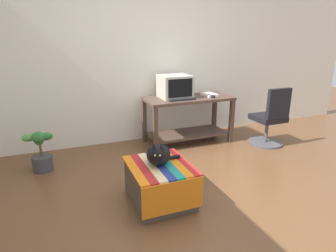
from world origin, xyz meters
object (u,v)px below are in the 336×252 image
object	(u,v)px
keyboard	(181,99)
desk	(188,112)
tv_monitor	(175,87)
office_chair	(270,120)
potted_plant	(41,154)
cat	(159,154)
stapler	(211,96)
book	(209,95)
ottoman_with_blanket	(160,183)

from	to	relation	value
keyboard	desk	bearing A→B (deg)	37.99
desk	keyboard	xyz separation A→B (m)	(-0.18, -0.13, 0.24)
tv_monitor	office_chair	bearing A→B (deg)	-25.95
potted_plant	office_chair	distance (m)	3.22
desk	office_chair	xyz separation A→B (m)	(1.09, -0.58, -0.10)
desk	cat	xyz separation A→B (m)	(-1.00, -1.43, 0.02)
potted_plant	office_chair	world-z (taller)	office_chair
office_chair	stapler	xyz separation A→B (m)	(-0.78, 0.42, 0.35)
keyboard	book	bearing A→B (deg)	10.60
tv_monitor	ottoman_with_blanket	bearing A→B (deg)	-117.81
desk	keyboard	size ratio (longest dim) A/B	3.30
tv_monitor	stapler	world-z (taller)	tv_monitor
stapler	desk	bearing A→B (deg)	130.33
stapler	cat	bearing A→B (deg)	-158.82
desk	office_chair	distance (m)	1.24
cat	potted_plant	distance (m)	1.64
tv_monitor	potted_plant	size ratio (longest dim) A/B	0.83
book	ottoman_with_blanket	xyz separation A→B (m)	(-1.33, -1.41, -0.53)
tv_monitor	stapler	size ratio (longest dim) A/B	4.08
book	office_chair	world-z (taller)	office_chair
tv_monitor	ottoman_with_blanket	xyz separation A→B (m)	(-0.80, -1.51, -0.67)
desk	potted_plant	xyz separation A→B (m)	(-2.11, -0.26, -0.26)
tv_monitor	ottoman_with_blanket	distance (m)	1.83
tv_monitor	book	bearing A→B (deg)	-10.28
keyboard	ottoman_with_blanket	distance (m)	1.64
desk	cat	bearing A→B (deg)	-124.79
office_chair	desk	bearing A→B (deg)	-27.71
potted_plant	stapler	size ratio (longest dim) A/B	4.93
potted_plant	office_chair	bearing A→B (deg)	-5.73
tv_monitor	stapler	distance (m)	0.56
desk	book	bearing A→B (deg)	-7.65
keyboard	potted_plant	world-z (taller)	keyboard
tv_monitor	keyboard	bearing A→B (deg)	-83.57
desk	potted_plant	distance (m)	2.14
ottoman_with_blanket	stapler	world-z (taller)	stapler
tv_monitor	keyboard	distance (m)	0.24
keyboard	tv_monitor	bearing A→B (deg)	97.05
desk	tv_monitor	bearing A→B (deg)	165.39
tv_monitor	book	xyz separation A→B (m)	(0.53, -0.10, -0.14)
desk	office_chair	bearing A→B (deg)	-27.81
office_chair	book	bearing A→B (deg)	-34.93
tv_monitor	cat	xyz separation A→B (m)	(-0.80, -1.49, -0.37)
keyboard	cat	size ratio (longest dim) A/B	0.96
book	office_chair	xyz separation A→B (m)	(0.76, -0.53, -0.35)
cat	office_chair	bearing A→B (deg)	45.09
office_chair	stapler	size ratio (longest dim) A/B	8.09
desk	cat	size ratio (longest dim) A/B	3.19
desk	stapler	world-z (taller)	stapler
desk	tv_monitor	distance (m)	0.44
book	cat	bearing A→B (deg)	-137.58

